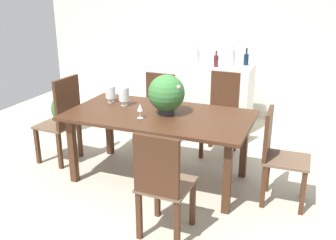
{
  "coord_description": "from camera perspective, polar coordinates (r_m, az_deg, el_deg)",
  "views": [
    {
      "loc": [
        1.54,
        -3.61,
        2.09
      ],
      "look_at": [
        0.08,
        0.05,
        0.69
      ],
      "focal_mm": 41.49,
      "sensor_mm": 36.0,
      "label": 1
    }
  ],
  "objects": [
    {
      "name": "dining_table",
      "position": [
        4.16,
        -1.31,
        -0.23
      ],
      "size": [
        1.96,
        1.04,
        0.77
      ],
      "color": "#422616",
      "rests_on": "ground"
    },
    {
      "name": "wine_bottle_clear",
      "position": [
        5.58,
        7.07,
        8.62
      ],
      "size": [
        0.07,
        0.07,
        0.23
      ],
      "color": "#511E28",
      "rests_on": "kitchen_counter"
    },
    {
      "name": "chair_far_left",
      "position": [
        5.22,
        -1.55,
        2.21
      ],
      "size": [
        0.47,
        0.43,
        0.95
      ],
      "rotation": [
        0.0,
        0.0,
        -0.04
      ],
      "color": "#422616",
      "rests_on": "ground"
    },
    {
      "name": "wine_glass",
      "position": [
        3.98,
        -4.13,
        1.74
      ],
      "size": [
        0.06,
        0.06,
        0.15
      ],
      "color": "silver",
      "rests_on": "dining_table"
    },
    {
      "name": "chair_near_right",
      "position": [
        3.23,
        -0.91,
        -9.05
      ],
      "size": [
        0.43,
        0.46,
        0.98
      ],
      "rotation": [
        0.0,
        0.0,
        3.12
      ],
      "color": "#422616",
      "rests_on": "ground"
    },
    {
      "name": "chair_foot_end",
      "position": [
        3.93,
        15.77,
        -4.62
      ],
      "size": [
        0.45,
        0.42,
        0.95
      ],
      "rotation": [
        0.0,
        0.0,
        1.59
      ],
      "color": "#422616",
      "rests_on": "ground"
    },
    {
      "name": "crystal_vase_left",
      "position": [
        4.55,
        -8.45,
        4.04
      ],
      "size": [
        0.12,
        0.12,
        0.2
      ],
      "color": "silver",
      "rests_on": "dining_table"
    },
    {
      "name": "wine_bottle_tall",
      "position": [
        5.75,
        4.27,
        9.22
      ],
      "size": [
        0.08,
        0.08,
        0.27
      ],
      "color": "#B2BFB7",
      "rests_on": "kitchen_counter"
    },
    {
      "name": "potted_plant_floor",
      "position": [
        5.99,
        -14.71,
        1.42
      ],
      "size": [
        0.44,
        0.44,
        0.56
      ],
      "color": "brown",
      "rests_on": "ground"
    },
    {
      "name": "wine_bottle_amber",
      "position": [
        5.77,
        11.41,
        8.77
      ],
      "size": [
        0.07,
        0.07,
        0.25
      ],
      "color": "#0F1E38",
      "rests_on": "kitchen_counter"
    },
    {
      "name": "wine_bottle_dark",
      "position": [
        5.73,
        9.37,
        9.05
      ],
      "size": [
        0.08,
        0.08,
        0.29
      ],
      "color": "#B2BFB7",
      "rests_on": "kitchen_counter"
    },
    {
      "name": "chair_head_end",
      "position": [
        4.79,
        -15.17,
        0.51
      ],
      "size": [
        0.44,
        0.48,
        1.06
      ],
      "rotation": [
        0.0,
        0.0,
        -1.63
      ],
      "color": "#422616",
      "rests_on": "ground"
    },
    {
      "name": "kitchen_counter",
      "position": [
        5.94,
        4.56,
        3.75
      ],
      "size": [
        1.57,
        0.56,
        0.96
      ],
      "primitive_type": "cube",
      "color": "silver",
      "rests_on": "ground"
    },
    {
      "name": "flower_centerpiece",
      "position": [
        4.07,
        -0.23,
        3.88
      ],
      "size": [
        0.39,
        0.39,
        0.42
      ],
      "color": "#333338",
      "rests_on": "dining_table"
    },
    {
      "name": "crystal_vase_center_near",
      "position": [
        4.4,
        -6.49,
        3.76
      ],
      "size": [
        0.12,
        0.12,
        0.22
      ],
      "color": "silver",
      "rests_on": "dining_table"
    },
    {
      "name": "back_wall",
      "position": [
        6.45,
        7.93,
        12.31
      ],
      "size": [
        6.4,
        0.1,
        2.6
      ],
      "primitive_type": "cube",
      "color": "beige",
      "rests_on": "ground"
    },
    {
      "name": "ground_plane",
      "position": [
        4.45,
        -1.19,
        -8.49
      ],
      "size": [
        7.04,
        7.04,
        0.0
      ],
      "primitive_type": "plane",
      "color": "#BCB29E"
    },
    {
      "name": "chair_far_right",
      "position": [
        4.96,
        7.92,
        1.4
      ],
      "size": [
        0.41,
        0.47,
        1.04
      ],
      "rotation": [
        0.0,
        0.0,
        -0.03
      ],
      "color": "#422616",
      "rests_on": "ground"
    }
  ]
}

